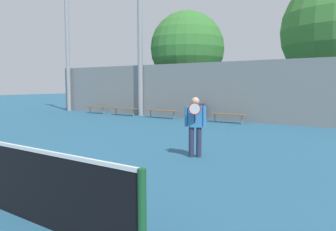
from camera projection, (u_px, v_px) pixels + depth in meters
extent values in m
cylinder|color=#195128|center=(142.00, 218.00, 3.35)|extent=(0.09, 0.09, 1.04)
cylinder|color=#282D47|center=(191.00, 142.00, 8.54)|extent=(0.14, 0.14, 0.79)
cylinder|color=#282D47|center=(199.00, 142.00, 8.51)|extent=(0.14, 0.14, 0.79)
cube|color=teal|center=(195.00, 117.00, 8.46)|extent=(0.40, 0.34, 0.54)
cylinder|color=teal|center=(187.00, 116.00, 8.49)|extent=(0.10, 0.10, 0.53)
cylinder|color=teal|center=(204.00, 116.00, 8.43)|extent=(0.10, 0.10, 0.53)
sphere|color=#DBAD89|center=(195.00, 101.00, 8.42)|extent=(0.20, 0.20, 0.20)
cylinder|color=black|center=(195.00, 119.00, 8.19)|extent=(0.03, 0.03, 0.22)
torus|color=red|center=(195.00, 109.00, 8.16)|extent=(0.29, 0.16, 0.31)
cylinder|color=silver|center=(195.00, 109.00, 8.16)|extent=(0.24, 0.13, 0.27)
cube|color=brown|center=(228.00, 114.00, 16.10)|extent=(1.80, 0.40, 0.04)
cylinder|color=gray|center=(215.00, 118.00, 16.53)|extent=(0.06, 0.06, 0.41)
cylinder|color=gray|center=(242.00, 120.00, 15.71)|extent=(0.06, 0.06, 0.41)
cube|color=brown|center=(97.00, 107.00, 21.37)|extent=(1.62, 0.40, 0.04)
cylinder|color=gray|center=(90.00, 110.00, 21.76)|extent=(0.06, 0.06, 0.41)
cylinder|color=gray|center=(104.00, 111.00, 21.03)|extent=(0.06, 0.06, 0.41)
cube|color=brown|center=(124.00, 108.00, 19.99)|extent=(1.79, 0.40, 0.04)
cylinder|color=gray|center=(116.00, 112.00, 20.42)|extent=(0.06, 0.06, 0.41)
cylinder|color=gray|center=(133.00, 113.00, 19.61)|extent=(0.06, 0.06, 0.41)
cube|color=brown|center=(162.00, 111.00, 18.39)|extent=(2.02, 0.40, 0.04)
cylinder|color=gray|center=(151.00, 114.00, 18.87)|extent=(0.06, 0.06, 0.41)
cylinder|color=gray|center=(174.00, 115.00, 17.95)|extent=(0.06, 0.06, 0.41)
cylinder|color=#939399|center=(67.00, 42.00, 23.19)|extent=(0.28, 0.28, 9.82)
cylinder|color=#939399|center=(140.00, 23.00, 19.49)|extent=(0.30, 0.30, 11.03)
cylinder|color=navy|center=(199.00, 112.00, 17.30)|extent=(0.62, 0.62, 0.85)
cylinder|color=#333338|center=(199.00, 104.00, 17.26)|extent=(0.65, 0.65, 0.04)
cube|color=gray|center=(218.00, 91.00, 17.11)|extent=(24.82, 0.06, 3.06)
cylinder|color=brown|center=(187.00, 96.00, 21.32)|extent=(0.36, 0.36, 2.30)
sphere|color=#387A33|center=(187.00, 49.00, 21.03)|extent=(4.74, 4.74, 4.74)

